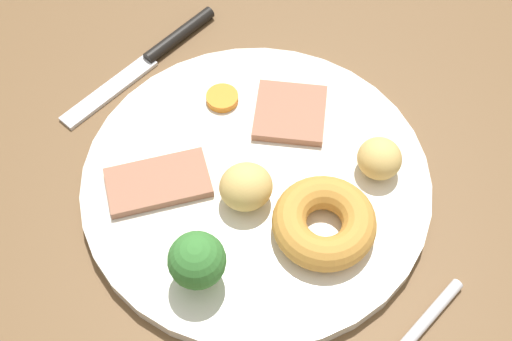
{
  "coord_description": "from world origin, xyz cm",
  "views": [
    {
      "loc": [
        -18.78,
        18.72,
        51.5
      ],
      "look_at": [
        3.24,
        -0.82,
        6.0
      ],
      "focal_mm": 46.95,
      "sensor_mm": 36.0,
      "label": 1
    }
  ],
  "objects": [
    {
      "name": "meat_slice_under",
      "position": [
        7.94,
        5.64,
        5.4
      ],
      "size": [
        7.71,
        9.42,
        0.8
      ],
      "primitive_type": "cube",
      "rotation": [
        0.0,
        0.0,
        1.11
      ],
      "color": "#9E664C",
      "rests_on": "dinner_plate"
    },
    {
      "name": "roast_potato_left",
      "position": [
        2.2,
        1.16,
        6.87
      ],
      "size": [
        5.5,
        5.62,
        3.75
      ],
      "primitive_type": "ellipsoid",
      "rotation": [
        0.0,
        0.0,
        1.07
      ],
      "color": "#D8B260",
      "rests_on": "dinner_plate"
    },
    {
      "name": "yorkshire_pudding",
      "position": [
        -3.96,
        -1.42,
        6.34
      ],
      "size": [
        8.08,
        8.08,
        2.68
      ],
      "primitive_type": "torus",
      "color": "#C68938",
      "rests_on": "dinner_plate"
    },
    {
      "name": "meat_slice_main",
      "position": [
        6.05,
        -7.28,
        5.4
      ],
      "size": [
        8.62,
        8.63,
        0.8
      ],
      "primitive_type": "cube",
      "rotation": [
        0.0,
        0.0,
        5.43
      ],
      "color": "#9E664C",
      "rests_on": "dinner_plate"
    },
    {
      "name": "roast_potato_right",
      "position": [
        -2.84,
        -8.78,
        6.63
      ],
      "size": [
        4.05,
        3.98,
        3.27
      ],
      "primitive_type": "ellipsoid",
      "rotation": [
        0.0,
        0.0,
        1.46
      ],
      "color": "#D8B260",
      "rests_on": "dinner_plate"
    },
    {
      "name": "carrot_coin_front",
      "position": [
        11.24,
        -3.93,
        5.35
      ],
      "size": [
        2.85,
        2.85,
        0.7
      ],
      "primitive_type": "cylinder",
      "color": "orange",
      "rests_on": "dinner_plate"
    },
    {
      "name": "dining_table",
      "position": [
        0.0,
        0.0,
        1.8
      ],
      "size": [
        120.0,
        84.0,
        3.6
      ],
      "primitive_type": "cube",
      "color": "brown",
      "rests_on": "ground"
    },
    {
      "name": "broccoli_floret",
      "position": [
        -0.66,
        8.27,
        7.94
      ],
      "size": [
        4.26,
        4.26,
        5.16
      ],
      "color": "#8CB766",
      "rests_on": "dinner_plate"
    },
    {
      "name": "dinner_plate",
      "position": [
        3.24,
        -0.82,
        4.3
      ],
      "size": [
        28.84,
        28.84,
        1.4
      ],
      "primitive_type": "cylinder",
      "color": "silver",
      "rests_on": "dining_table"
    },
    {
      "name": "knife",
      "position": [
        20.42,
        -3.15,
        4.05
      ],
      "size": [
        3.4,
        18.55,
        1.2
      ],
      "rotation": [
        0.0,
        0.0,
        1.68
      ],
      "color": "black",
      "rests_on": "dining_table"
    }
  ]
}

